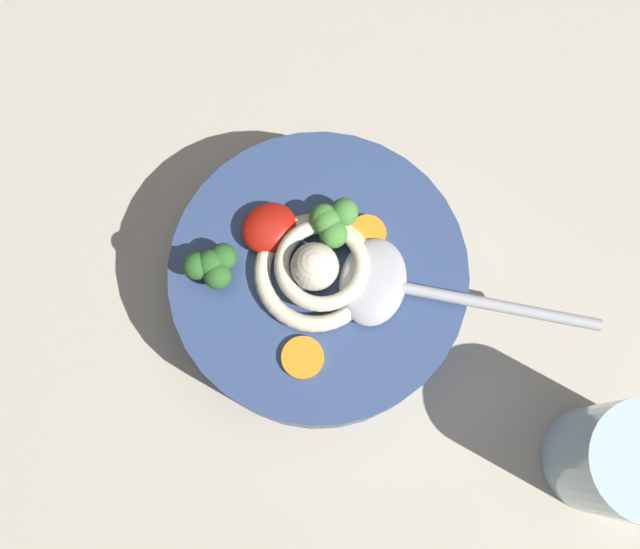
% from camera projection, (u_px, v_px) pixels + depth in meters
% --- Properties ---
extents(table_slab, '(1.23, 1.23, 0.04)m').
position_uv_depth(table_slab, '(340.00, 285.00, 0.59)').
color(table_slab, '#BCB29E').
rests_on(table_slab, ground).
extents(soup_bowl, '(0.20, 0.20, 0.07)m').
position_uv_depth(soup_bowl, '(320.00, 285.00, 0.53)').
color(soup_bowl, '#334775').
rests_on(soup_bowl, table_slab).
extents(noodle_pile, '(0.09, 0.09, 0.04)m').
position_uv_depth(noodle_pile, '(315.00, 266.00, 0.49)').
color(noodle_pile, beige).
rests_on(noodle_pile, soup_bowl).
extents(soup_spoon, '(0.15, 0.14, 0.02)m').
position_uv_depth(soup_spoon, '(394.00, 286.00, 0.49)').
color(soup_spoon, '#B7B7BC').
rests_on(soup_spoon, soup_bowl).
extents(chili_sauce_dollop, '(0.04, 0.03, 0.02)m').
position_uv_depth(chili_sauce_dollop, '(269.00, 228.00, 0.50)').
color(chili_sauce_dollop, '#B2190F').
rests_on(chili_sauce_dollop, soup_bowl).
extents(broccoli_floret_beside_noodles, '(0.04, 0.03, 0.03)m').
position_uv_depth(broccoli_floret_beside_noodles, '(212.00, 265.00, 0.49)').
color(broccoli_floret_beside_noodles, '#7A9E60').
rests_on(broccoli_floret_beside_noodles, soup_bowl).
extents(broccoli_floret_left, '(0.04, 0.03, 0.03)m').
position_uv_depth(broccoli_floret_left, '(333.00, 220.00, 0.49)').
color(broccoli_floret_left, '#7A9E60').
rests_on(broccoli_floret_left, soup_bowl).
extents(carrot_slice_center, '(0.03, 0.03, 0.00)m').
position_uv_depth(carrot_slice_center, '(303.00, 358.00, 0.49)').
color(carrot_slice_center, orange).
rests_on(carrot_slice_center, soup_bowl).
extents(carrot_slice_near_spoon, '(0.03, 0.03, 0.01)m').
position_uv_depth(carrot_slice_near_spoon, '(367.00, 234.00, 0.51)').
color(carrot_slice_near_spoon, orange).
rests_on(carrot_slice_near_spoon, soup_bowl).
extents(drinking_glass, '(0.08, 0.08, 0.10)m').
position_uv_depth(drinking_glass, '(619.00, 460.00, 0.49)').
color(drinking_glass, silver).
rests_on(drinking_glass, table_slab).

